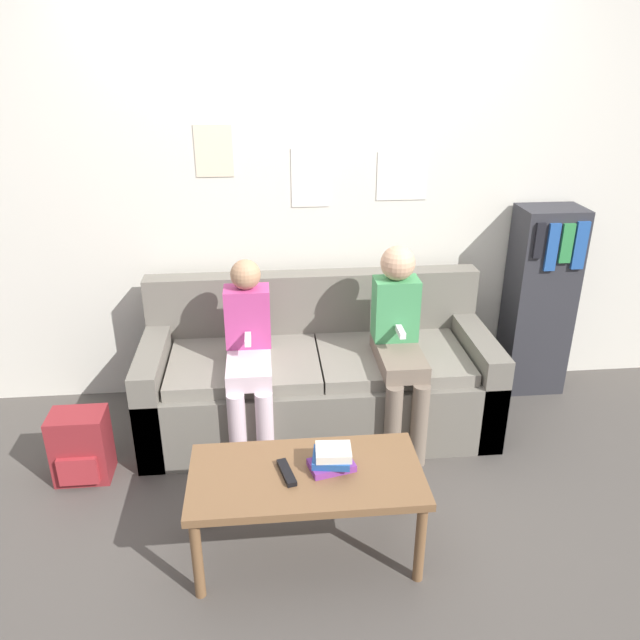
# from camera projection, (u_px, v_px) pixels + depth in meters

# --- Properties ---
(ground_plane) EXTENTS (10.00, 10.00, 0.00)m
(ground_plane) POSITION_uv_depth(u_px,v_px,m) (327.00, 474.00, 3.26)
(ground_plane) COLOR #4C4742
(wall_back) EXTENTS (8.00, 0.06, 2.60)m
(wall_back) POSITION_uv_depth(u_px,v_px,m) (310.00, 186.00, 3.63)
(wall_back) COLOR silver
(wall_back) RESTS_ON ground_plane
(couch) EXTENTS (1.96, 0.78, 0.84)m
(couch) POSITION_uv_depth(u_px,v_px,m) (318.00, 379.00, 3.60)
(couch) COLOR #6B665B
(couch) RESTS_ON ground_plane
(coffee_table) EXTENTS (0.98, 0.49, 0.42)m
(coffee_table) POSITION_uv_depth(u_px,v_px,m) (306.00, 482.00, 2.62)
(coffee_table) COLOR brown
(coffee_table) RESTS_ON ground_plane
(person_left) EXTENTS (0.24, 0.54, 1.04)m
(person_left) POSITION_uv_depth(u_px,v_px,m) (249.00, 351.00, 3.27)
(person_left) COLOR silver
(person_left) RESTS_ON ground_plane
(person_right) EXTENTS (0.24, 0.54, 1.09)m
(person_right) POSITION_uv_depth(u_px,v_px,m) (399.00, 337.00, 3.34)
(person_right) COLOR #756656
(person_right) RESTS_ON ground_plane
(tv_remote) EXTENTS (0.08, 0.17, 0.02)m
(tv_remote) POSITION_uv_depth(u_px,v_px,m) (287.00, 472.00, 2.59)
(tv_remote) COLOR black
(tv_remote) RESTS_ON coffee_table
(book_stack) EXTENTS (0.21, 0.17, 0.10)m
(book_stack) POSITION_uv_depth(u_px,v_px,m) (332.00, 458.00, 2.62)
(book_stack) COLOR #7A3389
(book_stack) RESTS_ON coffee_table
(bookshelf) EXTENTS (0.37, 0.29, 1.19)m
(bookshelf) POSITION_uv_depth(u_px,v_px,m) (539.00, 301.00, 3.87)
(bookshelf) COLOR #2D2D33
(bookshelf) RESTS_ON ground_plane
(backpack) EXTENTS (0.28, 0.23, 0.38)m
(backpack) POSITION_uv_depth(u_px,v_px,m) (81.00, 447.00, 3.17)
(backpack) COLOR maroon
(backpack) RESTS_ON ground_plane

